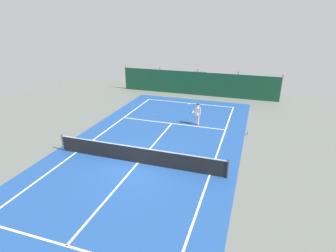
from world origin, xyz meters
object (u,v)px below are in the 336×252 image
object	(u,v)px
water_bottle	(248,133)
tennis_ball_near_player	(153,114)
tennis_net	(138,155)
tennis_player	(197,113)
parked_car	(199,81)

from	to	relation	value
water_bottle	tennis_ball_near_player	bearing A→B (deg)	166.84
tennis_net	tennis_player	distance (m)	7.05
tennis_ball_near_player	parked_car	size ratio (longest dim) A/B	0.02
water_bottle	tennis_net	bearing A→B (deg)	-133.23
tennis_ball_near_player	parked_car	world-z (taller)	parked_car
tennis_player	tennis_ball_near_player	world-z (taller)	tennis_player
water_bottle	parked_car	bearing A→B (deg)	117.20
tennis_player	water_bottle	world-z (taller)	tennis_player
tennis_net	tennis_player	size ratio (longest dim) A/B	6.17
tennis_ball_near_player	parked_car	bearing A→B (deg)	80.87
tennis_net	tennis_ball_near_player	xyz separation A→B (m)	(-2.07, 7.86, -0.48)
tennis_net	tennis_player	bearing A→B (deg)	74.34
tennis_net	tennis_ball_near_player	bearing A→B (deg)	104.75
parked_car	tennis_ball_near_player	bearing A→B (deg)	75.98
tennis_net	tennis_ball_near_player	world-z (taller)	tennis_net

